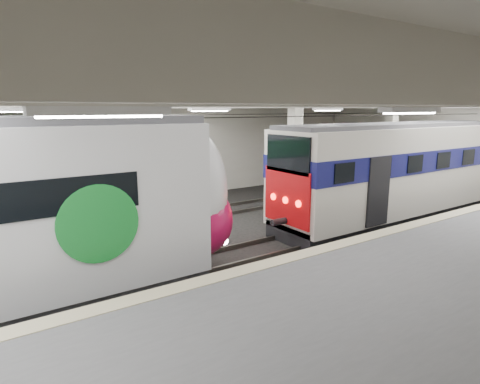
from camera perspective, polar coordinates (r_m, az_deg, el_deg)
station_hall at (r=11.80m, az=4.87°, el=3.31°), size 36.00×24.00×5.75m
older_rer at (r=19.37m, az=21.51°, el=2.98°), size 13.16×2.91×4.35m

